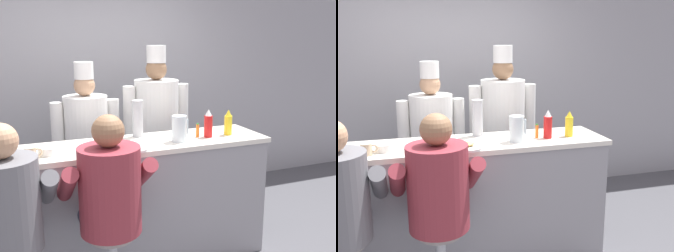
{
  "view_description": "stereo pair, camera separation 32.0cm",
  "coord_description": "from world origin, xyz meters",
  "views": [
    {
      "loc": [
        -0.86,
        -2.64,
        1.88
      ],
      "look_at": [
        0.32,
        0.25,
        1.17
      ],
      "focal_mm": 42.0,
      "sensor_mm": 36.0,
      "label": 1
    },
    {
      "loc": [
        -0.56,
        -2.74,
        1.88
      ],
      "look_at": [
        0.32,
        0.25,
        1.17
      ],
      "focal_mm": 42.0,
      "sensor_mm": 36.0,
      "label": 2
    }
  ],
  "objects": [
    {
      "name": "wall_back",
      "position": [
        0.0,
        1.79,
        1.35
      ],
      "size": [
        10.0,
        0.06,
        2.7
      ],
      "color": "#99999E",
      "rests_on": "ground_plane"
    },
    {
      "name": "diner_counter",
      "position": [
        0.0,
        0.28,
        0.53
      ],
      "size": [
        2.31,
        0.57,
        1.05
      ],
      "color": "gray",
      "rests_on": "ground_plane"
    },
    {
      "name": "ketchup_bottle_red",
      "position": [
        0.68,
        0.23,
        1.16
      ],
      "size": [
        0.07,
        0.07,
        0.24
      ],
      "color": "red",
      "rests_on": "diner_counter"
    },
    {
      "name": "mustard_bottle_yellow",
      "position": [
        0.87,
        0.23,
        1.15
      ],
      "size": [
        0.07,
        0.07,
        0.22
      ],
      "color": "yellow",
      "rests_on": "diner_counter"
    },
    {
      "name": "hot_sauce_bottle_orange",
      "position": [
        0.59,
        0.25,
        1.11
      ],
      "size": [
        0.03,
        0.03,
        0.12
      ],
      "color": "orange",
      "rests_on": "diner_counter"
    },
    {
      "name": "water_pitcher_clear",
      "position": [
        0.39,
        0.19,
        1.15
      ],
      "size": [
        0.14,
        0.12,
        0.21
      ],
      "color": "silver",
      "rests_on": "diner_counter"
    },
    {
      "name": "breakfast_plate",
      "position": [
        -0.04,
        0.11,
        1.06
      ],
      "size": [
        0.27,
        0.27,
        0.05
      ],
      "color": "white",
      "rests_on": "diner_counter"
    },
    {
      "name": "cereal_bowl",
      "position": [
        -0.64,
        0.2,
        1.08
      ],
      "size": [
        0.13,
        0.13,
        0.06
      ],
      "color": "white",
      "rests_on": "diner_counter"
    },
    {
      "name": "coffee_mug_tan",
      "position": [
        -0.76,
        0.13,
        1.09
      ],
      "size": [
        0.12,
        0.08,
        0.09
      ],
      "color": "beige",
      "rests_on": "diner_counter"
    },
    {
      "name": "cup_stack_steel",
      "position": [
        0.13,
        0.47,
        1.21
      ],
      "size": [
        0.1,
        0.1,
        0.31
      ],
      "color": "#B7BABF",
      "rests_on": "diner_counter"
    },
    {
      "name": "diner_seated_grey",
      "position": [
        -0.93,
        -0.23,
        0.86
      ],
      "size": [
        0.62,
        0.61,
        1.4
      ],
      "color": "#B2B5BA",
      "rests_on": "ground_plane"
    },
    {
      "name": "diner_seated_maroon",
      "position": [
        -0.3,
        -0.23,
        0.87
      ],
      "size": [
        0.62,
        0.61,
        1.4
      ],
      "color": "#B2B5BA",
      "rests_on": "ground_plane"
    },
    {
      "name": "cook_in_whites_near",
      "position": [
        -0.2,
        1.03,
        0.91
      ],
      "size": [
        0.65,
        0.41,
        1.66
      ],
      "color": "#232328",
      "rests_on": "ground_plane"
    },
    {
      "name": "cook_in_whites_far",
      "position": [
        0.53,
        1.07,
        0.99
      ],
      "size": [
        0.7,
        0.45,
        1.8
      ],
      "color": "#232328",
      "rests_on": "ground_plane"
    }
  ]
}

